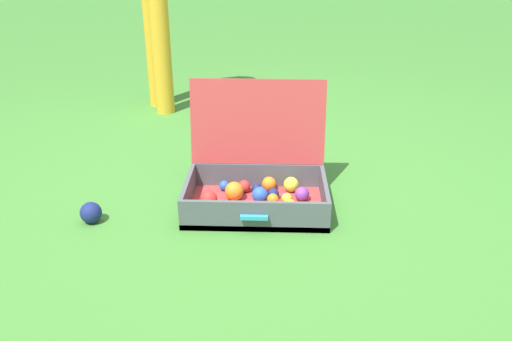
{
  "coord_description": "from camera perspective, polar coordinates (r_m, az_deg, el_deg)",
  "views": [
    {
      "loc": [
        0.12,
        -2.03,
        1.08
      ],
      "look_at": [
        0.05,
        -0.06,
        0.18
      ],
      "focal_mm": 36.25,
      "sensor_mm": 36.0,
      "label": 1
    }
  ],
  "objects": [
    {
      "name": "stray_ball_on_grass",
      "position": [
        2.23,
        -17.76,
        -4.45
      ],
      "size": [
        0.09,
        0.09,
        0.09
      ],
      "primitive_type": "sphere",
      "color": "navy",
      "rests_on": "ground"
    },
    {
      "name": "open_suitcase",
      "position": [
        2.25,
        0.06,
        -1.02
      ],
      "size": [
        0.6,
        0.48,
        0.51
      ],
      "color": "#B23838",
      "rests_on": "ground"
    },
    {
      "name": "ground_plane",
      "position": [
        2.3,
        -1.14,
        -3.46
      ],
      "size": [
        16.0,
        16.0,
        0.0
      ],
      "primitive_type": "plane",
      "color": "#3D7A2D"
    }
  ]
}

